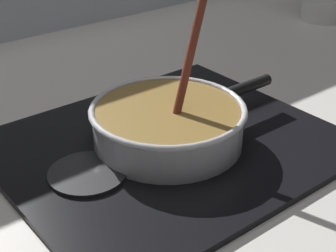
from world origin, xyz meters
TOP-DOWN VIEW (x-y plane):
  - ground at (0.00, 0.00)m, footprint 2.40×1.60m
  - hob_plate at (0.14, 0.08)m, footprint 0.56×0.48m
  - burner_ring at (0.14, 0.08)m, footprint 0.20×0.20m
  - spare_burner at (-0.02, 0.08)m, footprint 0.12×0.12m
  - cooking_pan at (0.14, 0.08)m, footprint 0.38×0.27m

SIDE VIEW (x-z plane):
  - ground at x=0.00m, z-range -0.04..0.00m
  - hob_plate at x=0.14m, z-range 0.00..0.01m
  - spare_burner at x=-0.02m, z-range 0.01..0.02m
  - burner_ring at x=0.14m, z-range 0.01..0.02m
  - cooking_pan at x=0.14m, z-range -0.11..0.21m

